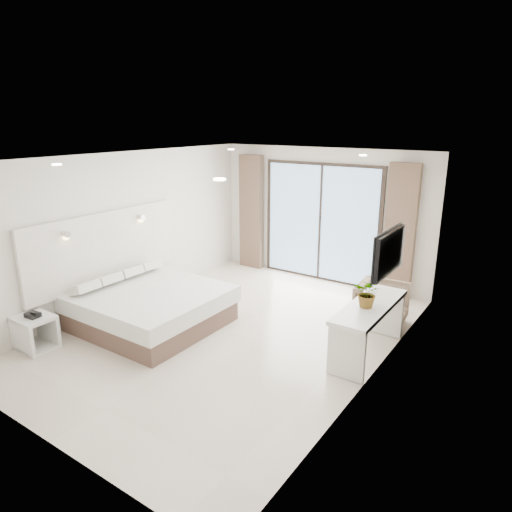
% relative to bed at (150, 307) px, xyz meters
% --- Properties ---
extents(ground, '(6.20, 6.20, 0.00)m').
position_rel_bed_xyz_m(ground, '(1.24, 0.50, -0.31)').
color(ground, beige).
rests_on(ground, ground).
extents(room_shell, '(4.62, 6.22, 2.72)m').
position_rel_bed_xyz_m(room_shell, '(1.04, 1.20, 1.27)').
color(room_shell, silver).
rests_on(room_shell, ground).
extents(bed, '(2.13, 2.03, 0.73)m').
position_rel_bed_xyz_m(bed, '(0.00, 0.00, 0.00)').
color(bed, brown).
rests_on(bed, ground).
extents(nightstand, '(0.56, 0.46, 0.50)m').
position_rel_bed_xyz_m(nightstand, '(-0.78, -1.51, -0.06)').
color(nightstand, white).
rests_on(nightstand, ground).
extents(phone, '(0.21, 0.17, 0.07)m').
position_rel_bed_xyz_m(phone, '(-0.75, -1.53, 0.23)').
color(phone, black).
rests_on(phone, nightstand).
extents(console_desk, '(0.53, 1.68, 0.77)m').
position_rel_bed_xyz_m(console_desk, '(3.28, 1.03, 0.26)').
color(console_desk, white).
rests_on(console_desk, ground).
extents(plant, '(0.37, 0.41, 0.32)m').
position_rel_bed_xyz_m(plant, '(3.28, 0.92, 0.62)').
color(plant, '#33662D').
rests_on(plant, console_desk).
extents(armchair, '(0.75, 0.79, 0.77)m').
position_rel_bed_xyz_m(armchair, '(3.09, 2.13, 0.07)').
color(armchair, '#8D795C').
rests_on(armchair, ground).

